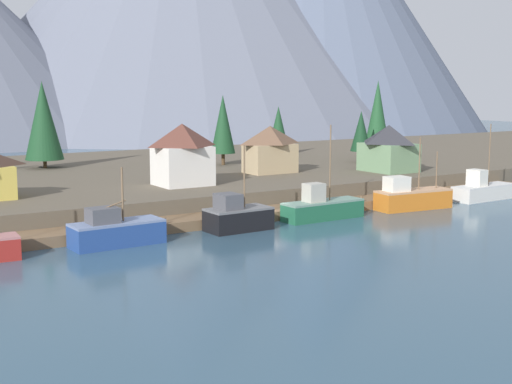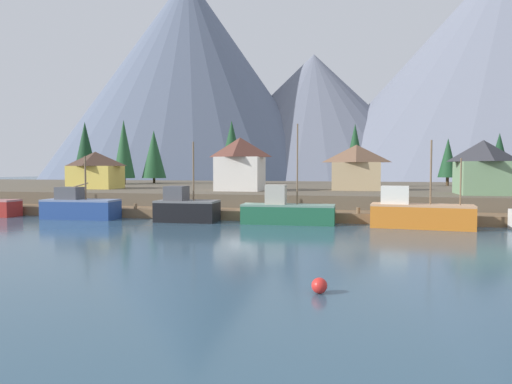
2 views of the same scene
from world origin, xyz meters
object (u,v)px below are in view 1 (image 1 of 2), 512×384
house_green (389,148)px  conifer_near_left (361,131)px  conifer_back_right (377,114)px  house_tan (270,149)px  fishing_boat_orange (411,197)px  conifer_back_left (223,124)px  conifer_mid_right (43,121)px  fishing_boat_green (322,208)px  fishing_boat_blue (115,231)px  conifer_centre (278,127)px  fishing_boat_white (483,190)px  house_white (182,154)px  fishing_boat_black (237,216)px

house_green → conifer_near_left: conifer_near_left is taller
conifer_back_right → house_tan: bearing=-164.1°
conifer_near_left → conifer_back_right: (6.25, 3.42, 2.25)m
fishing_boat_orange → house_tan: bearing=112.4°
conifer_back_left → conifer_mid_right: bearing=157.5°
fishing_boat_green → conifer_near_left: conifer_near_left is taller
house_green → conifer_mid_right: 47.28m
fishing_boat_blue → conifer_mid_right: conifer_mid_right is taller
house_tan → conifer_centre: conifer_centre is taller
fishing_boat_green → conifer_back_left: conifer_back_left is taller
fishing_boat_white → house_white: house_white is taller
conifer_mid_right → fishing_boat_orange: bearing=-54.4°
fishing_boat_white → conifer_centre: conifer_centre is taller
house_white → conifer_mid_right: (-8.46, 25.82, 2.99)m
fishing_boat_orange → conifer_near_left: 27.42m
conifer_near_left → house_green: bearing=-112.2°
fishing_boat_black → conifer_centre: (31.60, 39.72, 5.86)m
conifer_centre → fishing_boat_blue: bearing=-137.8°
fishing_boat_orange → house_green: 15.87m
fishing_boat_blue → house_white: house_white is taller
conifer_back_left → fishing_boat_white: bearing=-59.2°
house_tan → conifer_back_right: 26.17m
conifer_back_right → house_white: bearing=-163.6°
fishing_boat_black → house_green: 33.81m
house_white → house_green: 29.37m
conifer_near_left → conifer_mid_right: bearing=157.4°
fishing_boat_green → fishing_boat_orange: (12.31, -0.44, 0.14)m
fishing_boat_white → house_tan: bearing=130.3°
house_tan → conifer_centre: bearing=53.4°
house_tan → conifer_back_left: size_ratio=0.66×
house_white → fishing_boat_green: bearing=-59.8°
fishing_boat_blue → fishing_boat_white: 47.31m
fishing_boat_black → house_green: (31.05, 12.68, 4.31)m
fishing_boat_blue → fishing_boat_black: bearing=-2.3°
house_white → conifer_near_left: conifer_near_left is taller
fishing_boat_black → conifer_back_right: (41.70, 26.88, 8.05)m
fishing_boat_white → house_white: size_ratio=1.31×
fishing_boat_white → conifer_near_left: (0.39, 23.37, 6.01)m
fishing_boat_blue → conifer_mid_right: 42.08m
fishing_boat_white → conifer_back_right: bearing=73.5°
house_green → conifer_centre: size_ratio=0.87×
conifer_back_right → fishing_boat_green: bearing=-139.6°
house_white → house_green: house_white is taller
fishing_boat_white → conifer_back_right: (6.65, 26.79, 8.26)m
fishing_boat_blue → fishing_boat_green: fishing_boat_green is taller
fishing_boat_green → conifer_centre: size_ratio=1.22×
fishing_boat_orange → house_tan: (-5.96, 19.91, 4.30)m
fishing_boat_green → conifer_near_left: (25.00, 23.16, 5.95)m
conifer_back_left → conifer_near_left: bearing=-22.7°
fishing_boat_green → conifer_back_right: 41.84m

